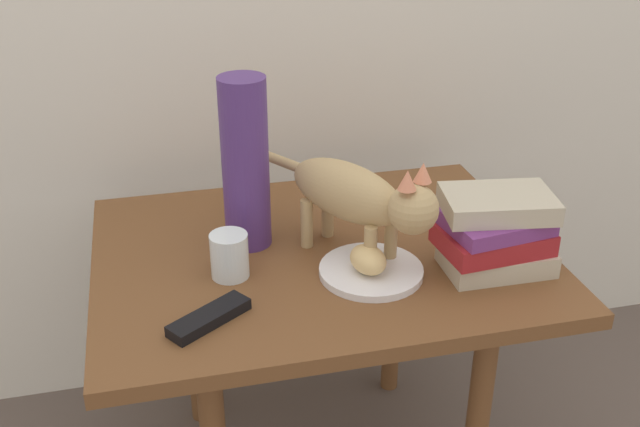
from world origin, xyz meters
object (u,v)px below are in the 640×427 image
Objects in this scene: cat at (359,196)px; green_vase at (245,164)px; book_stack at (496,232)px; candle_jar at (230,258)px; side_table at (320,282)px; bread_roll at (368,260)px; tv_remote at (209,317)px; plate at (371,271)px.

green_vase is at bearing 149.60° from cat.
book_stack reaches higher than candle_jar.
side_table is 2.57× the size of green_vase.
bread_roll is 0.94× the size of candle_jar.
candle_jar is (-0.48, 0.09, -0.04)m from book_stack.
side_table is 0.28m from green_vase.
cat is 4.86× the size of candle_jar.
cat is at bearing 159.18° from book_stack.
candle_jar is (-0.05, -0.12, -0.13)m from green_vase.
cat reaches higher than side_table.
green_vase is at bearing 135.96° from bread_roll.
book_stack is at bearing -10.11° from candle_jar.
cat is 0.26m from book_stack.
cat is at bearing -38.26° from side_table.
book_stack is (0.30, -0.14, 0.15)m from side_table.
side_table is at bearing 155.06° from book_stack.
green_vase is at bearing 33.63° from tv_remote.
candle_jar is (-0.18, -0.05, 0.11)m from side_table.
book_stack is 1.43× the size of tv_remote.
candle_jar reaches higher than tv_remote.
cat reaches higher than plate.
cat reaches higher than bread_roll.
tv_remote is (-0.30, -0.14, -0.12)m from cat.
plate is at bearing 172.80° from book_stack.
green_vase reaches higher than book_stack.
cat is at bearing 97.94° from plate.
bread_roll is 0.24× the size of green_vase.
cat is 1.92× the size of book_stack.
side_table is 0.18m from bread_roll.
green_vase reaches higher than candle_jar.
bread_roll reaches higher than tv_remote.
side_table is 0.22m from candle_jar.
plate is at bearing -82.06° from cat.
tv_remote is at bearing -154.18° from cat.
plate reaches higher than side_table.
candle_jar is 0.15m from tv_remote.
cat is at bearing 88.95° from bread_roll.
candle_jar is (-0.24, 0.07, -0.00)m from bread_roll.
plate is 0.47× the size of cat.
cat reaches higher than book_stack.
green_vase is 0.18m from candle_jar.
plate is 0.90× the size of book_stack.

